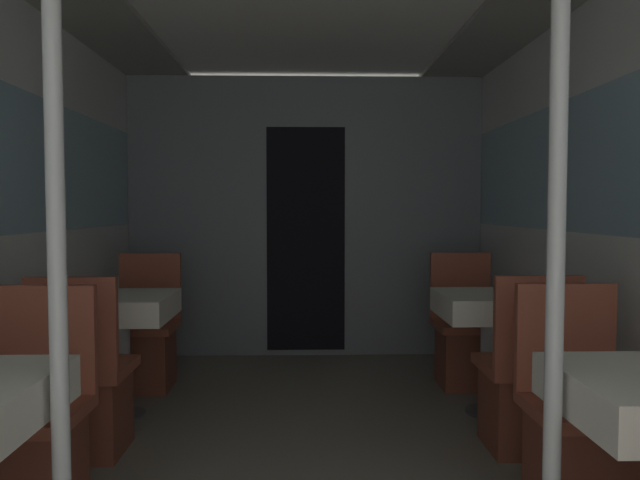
# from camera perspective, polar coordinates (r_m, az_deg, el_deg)

# --- Properties ---
(wall_right) EXTENTS (0.05, 6.45, 2.29)m
(wall_right) POSITION_cam_1_polar(r_m,az_deg,el_deg) (3.32, 25.20, 2.15)
(wall_right) COLOR silver
(wall_right) RESTS_ON ground_plane
(bulkhead_far) EXTENTS (2.89, 0.09, 2.29)m
(bulkhead_far) POSITION_cam_1_polar(r_m,az_deg,el_deg) (5.15, -1.31, 2.06)
(bulkhead_far) COLOR slate
(bulkhead_far) RESTS_ON ground_plane
(chair_left_far_0) EXTENTS (0.42, 0.42, 0.90)m
(chair_left_far_0) POSITION_cam_1_polar(r_m,az_deg,el_deg) (2.81, -25.06, -16.87)
(chair_left_far_0) COLOR brown
(chair_left_far_0) RESTS_ON ground_plane
(support_pole_left_0) EXTENTS (0.05, 0.05, 2.29)m
(support_pole_left_0) POSITION_cam_1_polar(r_m,az_deg,el_deg) (1.99, -22.96, 0.45)
(support_pole_left_0) COLOR silver
(support_pole_left_0) RESTS_ON ground_plane
(dining_table_left_1) EXTENTS (0.61, 0.61, 0.72)m
(dining_table_left_1) POSITION_cam_1_polar(r_m,az_deg,el_deg) (3.84, -17.89, -6.54)
(dining_table_left_1) COLOR #4C4C51
(dining_table_left_1) RESTS_ON ground_plane
(chair_left_near_1) EXTENTS (0.42, 0.42, 0.90)m
(chair_left_near_1) POSITION_cam_1_polar(r_m,az_deg,el_deg) (3.37, -20.63, -13.41)
(chair_left_near_1) COLOR brown
(chair_left_near_1) RESTS_ON ground_plane
(chair_left_far_1) EXTENTS (0.42, 0.42, 0.90)m
(chair_left_far_1) POSITION_cam_1_polar(r_m,az_deg,el_deg) (4.44, -15.71, -9.37)
(chair_left_far_1) COLOR brown
(chair_left_far_1) RESTS_ON ground_plane
(chair_right_far_0) EXTENTS (0.42, 0.42, 0.90)m
(chair_right_far_0) POSITION_cam_1_polar(r_m,az_deg,el_deg) (2.82, 22.73, -16.74)
(chair_right_far_0) COLOR brown
(chair_right_far_0) RESTS_ON ground_plane
(support_pole_right_0) EXTENTS (0.05, 0.05, 2.29)m
(support_pole_right_0) POSITION_cam_1_polar(r_m,az_deg,el_deg) (2.00, 20.79, 0.51)
(support_pole_right_0) COLOR silver
(support_pole_right_0) RESTS_ON ground_plane
(dining_table_right_1) EXTENTS (0.61, 0.61, 0.72)m
(dining_table_right_1) POSITION_cam_1_polar(r_m,az_deg,el_deg) (3.85, 15.39, -6.49)
(dining_table_right_1) COLOR #4C4C51
(dining_table_right_1) RESTS_ON ground_plane
(chair_right_near_1) EXTENTS (0.42, 0.42, 0.90)m
(chair_right_near_1) POSITION_cam_1_polar(r_m,az_deg,el_deg) (3.38, 18.20, -13.32)
(chair_right_near_1) COLOR brown
(chair_right_near_1) RESTS_ON ground_plane
(chair_right_far_1) EXTENTS (0.42, 0.42, 0.90)m
(chair_right_far_1) POSITION_cam_1_polar(r_m,az_deg,el_deg) (4.45, 13.16, -9.32)
(chair_right_far_1) COLOR brown
(chair_right_far_1) RESTS_ON ground_plane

